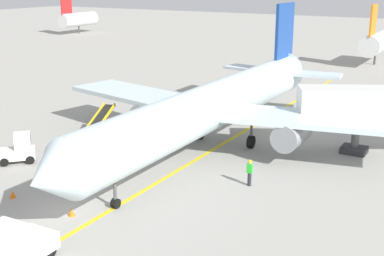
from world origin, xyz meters
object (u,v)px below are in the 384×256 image
object	(u,v)px
belt_loader_forward_hold	(95,134)
safety_cone_wingtip_right	(71,212)
safety_cone_wingtip_left	(102,115)
safety_cone_nose_left	(13,194)
baggage_tug_near_wing	(19,150)
ground_crew_marshaller	(250,172)
pushback_tug	(11,248)
airliner	(217,104)
safety_cone_nose_right	(154,114)

from	to	relation	value
belt_loader_forward_hold	safety_cone_wingtip_right	bearing A→B (deg)	-55.11
safety_cone_wingtip_left	safety_cone_wingtip_right	distance (m)	20.56
safety_cone_nose_left	safety_cone_wingtip_right	world-z (taller)	same
baggage_tug_near_wing	safety_cone_wingtip_left	distance (m)	12.65
belt_loader_forward_hold	safety_cone_nose_left	bearing A→B (deg)	-75.99
safety_cone_wingtip_right	safety_cone_nose_left	bearing A→B (deg)	179.51
baggage_tug_near_wing	safety_cone_wingtip_left	world-z (taller)	baggage_tug_near_wing
ground_crew_marshaller	pushback_tug	bearing A→B (deg)	-109.99
airliner	safety_cone_wingtip_right	size ratio (longest dim) A/B	80.05
ground_crew_marshaller	safety_cone_nose_left	distance (m)	14.16
belt_loader_forward_hold	safety_cone_wingtip_left	size ratio (longest dim) A/B	11.72
safety_cone_nose_right	pushback_tug	bearing A→B (deg)	-69.05
pushback_tug	safety_cone_wingtip_left	bearing A→B (deg)	121.32
airliner	safety_cone_nose_right	distance (m)	11.12
safety_cone_nose_right	airliner	bearing A→B (deg)	-29.40
safety_cone_nose_left	safety_cone_wingtip_left	bearing A→B (deg)	113.56
safety_cone_wingtip_right	belt_loader_forward_hold	bearing A→B (deg)	124.89
airliner	baggage_tug_near_wing	xyz separation A→B (m)	(-10.33, -9.60, -2.49)
ground_crew_marshaller	safety_cone_wingtip_right	xyz separation A→B (m)	(-6.50, -8.76, -0.69)
ground_crew_marshaller	safety_cone_nose_right	xyz separation A→B (m)	(-14.45, 10.54, -0.69)
pushback_tug	safety_cone_nose_right	world-z (taller)	pushback_tug
baggage_tug_near_wing	safety_cone_nose_left	world-z (taller)	baggage_tug_near_wing
pushback_tug	ground_crew_marshaller	distance (m)	14.84
belt_loader_forward_hold	safety_cone_wingtip_left	world-z (taller)	belt_loader_forward_hold
safety_cone_nose_right	safety_cone_wingtip_left	xyz separation A→B (m)	(-3.98, -2.55, 0.00)
safety_cone_wingtip_left	airliner	bearing A→B (deg)	-11.44
ground_crew_marshaller	baggage_tug_near_wing	bearing A→B (deg)	-164.52
ground_crew_marshaller	safety_cone_nose_left	world-z (taller)	ground_crew_marshaller
ground_crew_marshaller	belt_loader_forward_hold	bearing A→B (deg)	173.44
airliner	baggage_tug_near_wing	size ratio (longest dim) A/B	13.35
safety_cone_nose_right	safety_cone_wingtip_right	size ratio (longest dim) A/B	1.00
pushback_tug	safety_cone_wingtip_left	xyz separation A→B (m)	(-13.35, 21.94, -0.77)
ground_crew_marshaller	safety_cone_wingtip_right	bearing A→B (deg)	-126.58
pushback_tug	ground_crew_marshaller	size ratio (longest dim) A/B	2.15
belt_loader_forward_hold	safety_cone_wingtip_right	distance (m)	12.61
airliner	safety_cone_wingtip_right	bearing A→B (deg)	-95.42
ground_crew_marshaller	safety_cone_nose_right	world-z (taller)	ground_crew_marshaller
safety_cone_nose_right	safety_cone_wingtip_left	world-z (taller)	same
pushback_tug	ground_crew_marshaller	world-z (taller)	pushback_tug
pushback_tug	safety_cone_nose_right	xyz separation A→B (m)	(-9.37, 24.49, -0.77)
safety_cone_nose_left	baggage_tug_near_wing	bearing A→B (deg)	134.50
baggage_tug_near_wing	safety_cone_nose_right	xyz separation A→B (m)	(1.04, 14.83, -0.71)
baggage_tug_near_wing	safety_cone_wingtip_left	bearing A→B (deg)	103.44
ground_crew_marshaller	safety_cone_nose_right	size ratio (longest dim) A/B	3.86
pushback_tug	safety_cone_nose_right	bearing A→B (deg)	110.95
belt_loader_forward_hold	airliner	bearing A→B (deg)	23.60
pushback_tug	safety_cone_nose_left	distance (m)	8.05
ground_crew_marshaller	safety_cone_wingtip_right	size ratio (longest dim) A/B	3.86
safety_cone_nose_left	safety_cone_nose_right	world-z (taller)	same
baggage_tug_near_wing	safety_cone_nose_right	bearing A→B (deg)	85.98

